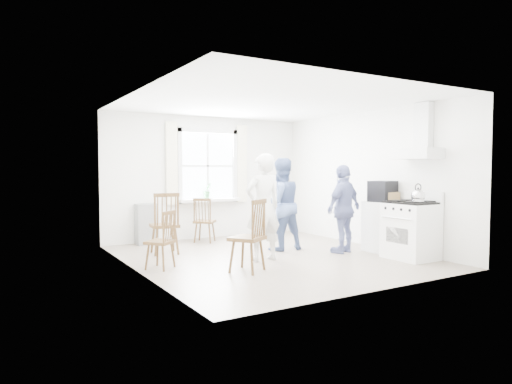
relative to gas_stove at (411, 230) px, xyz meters
name	(u,v)px	position (x,y,z in m)	size (l,w,h in m)	color
room_shell	(270,180)	(-1.91, 1.35, 0.82)	(4.62, 5.12, 2.64)	gray
window_assembly	(208,170)	(-1.91, 3.80, 0.98)	(1.88, 0.24, 1.70)	white
range_hood	(419,144)	(0.16, 0.00, 1.42)	(0.45, 0.76, 0.94)	silver
shelf_unit	(146,224)	(-3.31, 3.68, -0.08)	(0.40, 0.30, 0.80)	gray
gas_stove	(411,230)	(0.00, 0.00, 0.00)	(0.68, 0.76, 1.12)	white
kettle	(418,196)	(-0.08, -0.19, 0.57)	(0.22, 0.22, 0.31)	silver
low_cabinet	(382,227)	(0.07, 0.70, -0.03)	(0.50, 0.55, 0.90)	silver
stereo_stack	(383,191)	(0.07, 0.70, 0.60)	(0.48, 0.44, 0.37)	black
cardboard_box	(390,197)	(0.14, 0.58, 0.50)	(0.27, 0.20, 0.18)	#967849
windsor_chair_a	(166,233)	(-3.75, 1.34, 0.05)	(0.51, 0.51, 0.88)	#452E16
windsor_chair_b	(166,217)	(-3.36, 2.42, 0.18)	(0.52, 0.51, 1.09)	#452E16
windsor_chair_c	(254,227)	(-2.72, 0.49, 0.17)	(0.62, 0.61, 1.07)	#452E16
person_left	(263,207)	(-2.18, 1.14, 0.38)	(0.63, 0.63, 1.74)	silver
person_mid	(281,204)	(-1.40, 1.78, 0.36)	(0.82, 0.82, 1.69)	#4C5F8D
person_right	(344,209)	(-0.58, 0.99, 0.30)	(0.92, 0.92, 1.56)	navy
potted_plant	(208,191)	(-1.97, 3.71, 0.54)	(0.19, 0.19, 0.35)	#33743B
windsor_chair_d	(203,215)	(-2.28, 3.26, 0.07)	(0.54, 0.53, 0.91)	#452E16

